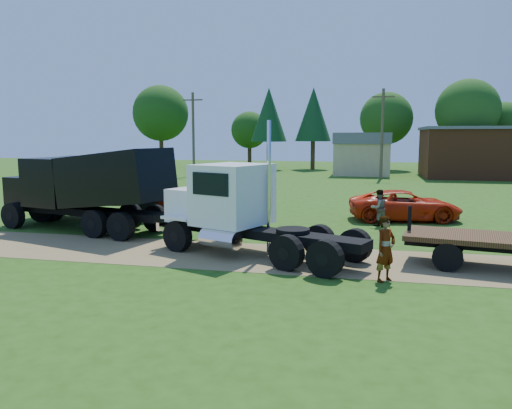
% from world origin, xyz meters
% --- Properties ---
extents(ground, '(140.00, 140.00, 0.00)m').
position_xyz_m(ground, '(0.00, 0.00, 0.00)').
color(ground, '#27480F').
rests_on(ground, ground).
extents(dirt_track, '(120.00, 4.20, 0.01)m').
position_xyz_m(dirt_track, '(0.00, 0.00, 0.01)').
color(dirt_track, olive).
rests_on(dirt_track, ground).
extents(white_semi_tractor, '(8.13, 5.22, 4.86)m').
position_xyz_m(white_semi_tractor, '(0.02, 0.55, 1.66)').
color(white_semi_tractor, black).
rests_on(white_semi_tractor, ground).
extents(black_dump_truck, '(8.98, 4.49, 3.81)m').
position_xyz_m(black_dump_truck, '(-7.54, 3.24, 2.09)').
color(black_dump_truck, black).
rests_on(black_dump_truck, ground).
extents(navy_truck, '(7.65, 4.25, 3.26)m').
position_xyz_m(navy_truck, '(-9.18, 6.56, 1.66)').
color(navy_truck, '#99170B').
rests_on(navy_truck, ground).
extents(orange_pickup, '(5.94, 3.50, 1.55)m').
position_xyz_m(orange_pickup, '(6.68, 9.39, 0.78)').
color(orange_pickup, red).
rests_on(orange_pickup, ground).
extents(spectator_a, '(0.83, 0.85, 1.97)m').
position_xyz_m(spectator_a, '(5.38, -2.11, 0.98)').
color(spectator_a, '#999999').
rests_on(spectator_a, ground).
extents(spectator_b, '(1.08, 1.04, 1.76)m').
position_xyz_m(spectator_b, '(5.33, 7.43, 0.88)').
color(spectator_b, '#999999').
rests_on(spectator_b, ground).
extents(brick_building, '(15.40, 10.40, 5.30)m').
position_xyz_m(brick_building, '(18.00, 40.00, 2.66)').
color(brick_building, brown).
rests_on(brick_building, ground).
extents(tan_shed, '(6.20, 5.40, 4.70)m').
position_xyz_m(tan_shed, '(4.00, 40.00, 2.42)').
color(tan_shed, tan).
rests_on(tan_shed, ground).
extents(utility_poles, '(42.20, 0.28, 9.00)m').
position_xyz_m(utility_poles, '(6.00, 35.00, 4.71)').
color(utility_poles, brown).
rests_on(utility_poles, ground).
extents(tree_row, '(59.41, 12.94, 11.20)m').
position_xyz_m(tree_row, '(2.33, 48.90, 6.71)').
color(tree_row, '#372916').
rests_on(tree_row, ground).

